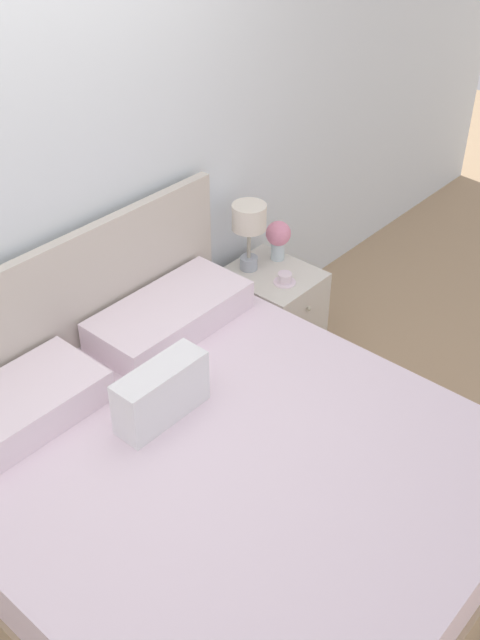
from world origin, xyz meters
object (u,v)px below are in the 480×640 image
(nightstand, at_px, (271,313))
(teacup, at_px, (285,279))
(bed, at_px, (213,493))
(flower_vase, at_px, (279,237))
(table_lamp, at_px, (249,223))

(nightstand, distance_m, teacup, 0.30)
(nightstand, height_order, teacup, teacup)
(bed, bearing_deg, flower_vase, 29.25)
(bed, height_order, teacup, bed)
(bed, bearing_deg, nightstand, 29.31)
(bed, xyz_separation_m, flower_vase, (1.31, 0.73, 0.34))
(nightstand, relative_size, teacup, 4.44)
(bed, height_order, flower_vase, bed)
(flower_vase, bearing_deg, nightstand, -151.23)
(nightstand, relative_size, flower_vase, 2.33)
(table_lamp, bearing_deg, nightstand, -70.33)
(table_lamp, relative_size, flower_vase, 1.69)
(table_lamp, height_order, teacup, table_lamp)
(nightstand, distance_m, flower_vase, 0.42)
(flower_vase, bearing_deg, teacup, -132.74)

